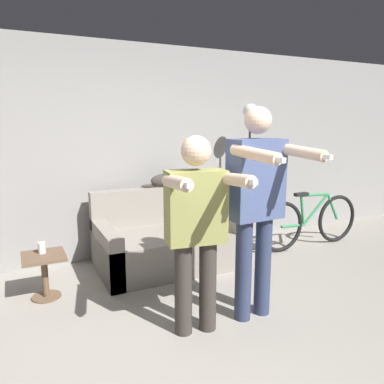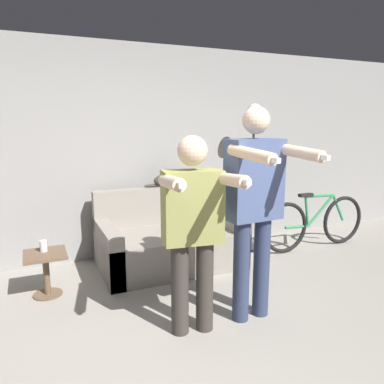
# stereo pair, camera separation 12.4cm
# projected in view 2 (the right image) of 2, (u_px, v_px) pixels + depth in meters

# --- Properties ---
(ground_plane) EXTENTS (16.00, 16.00, 0.00)m
(ground_plane) POSITION_uv_depth(u_px,v_px,m) (201.00, 369.00, 2.57)
(ground_plane) COLOR gray
(wall_back) EXTENTS (10.00, 0.05, 2.60)m
(wall_back) POSITION_uv_depth(u_px,v_px,m) (115.00, 153.00, 4.55)
(wall_back) COLOR gray
(wall_back) RESTS_ON ground_plane
(couch) EXTENTS (1.61, 0.94, 0.88)m
(couch) POSITION_uv_depth(u_px,v_px,m) (169.00, 242.00, 4.40)
(couch) COLOR gray
(couch) RESTS_ON ground_plane
(person_left) EXTENTS (0.59, 0.73, 1.58)m
(person_left) POSITION_uv_depth(u_px,v_px,m) (193.00, 222.00, 2.86)
(person_left) COLOR #38332D
(person_left) RESTS_ON ground_plane
(person_right) EXTENTS (0.56, 0.69, 1.80)m
(person_right) POSITION_uv_depth(u_px,v_px,m) (255.00, 199.00, 3.06)
(person_right) COLOR #2D3856
(person_right) RESTS_ON ground_plane
(cat) EXTENTS (0.54, 0.11, 0.19)m
(cat) POSITION_uv_depth(u_px,v_px,m) (170.00, 179.00, 4.65)
(cat) COLOR #3D3833
(cat) RESTS_ON couch
(floor_lamp) EXTENTS (0.32, 0.32, 1.90)m
(floor_lamp) POSITION_uv_depth(u_px,v_px,m) (253.00, 147.00, 4.80)
(floor_lamp) COLOR black
(floor_lamp) RESTS_ON ground_plane
(side_table) EXTENTS (0.39, 0.39, 0.43)m
(side_table) POSITION_uv_depth(u_px,v_px,m) (46.00, 265.00, 3.62)
(side_table) COLOR brown
(side_table) RESTS_ON ground_plane
(cup) EXTENTS (0.07, 0.07, 0.11)m
(cup) POSITION_uv_depth(u_px,v_px,m) (43.00, 246.00, 3.63)
(cup) COLOR white
(cup) RESTS_ON side_table
(bicycle) EXTENTS (1.64, 0.07, 0.76)m
(bicycle) POSITION_uv_depth(u_px,v_px,m) (315.00, 223.00, 4.98)
(bicycle) COLOR black
(bicycle) RESTS_ON ground_plane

